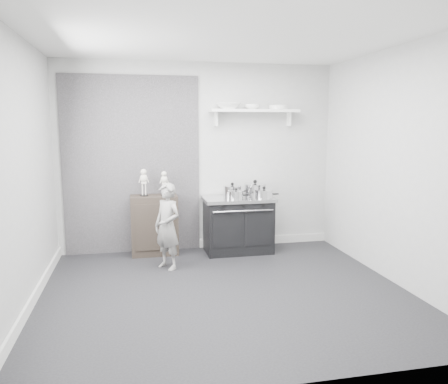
# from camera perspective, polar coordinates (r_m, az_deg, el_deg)

# --- Properties ---
(ground) EXTENTS (4.00, 4.00, 0.00)m
(ground) POSITION_cam_1_polar(r_m,az_deg,el_deg) (4.93, 0.01, -12.90)
(ground) COLOR black
(ground) RESTS_ON ground
(room_shell) EXTENTS (4.02, 3.62, 2.71)m
(room_shell) POSITION_cam_1_polar(r_m,az_deg,el_deg) (4.71, -1.43, 6.55)
(room_shell) COLOR #A1A19F
(room_shell) RESTS_ON ground
(wall_shelf) EXTENTS (1.30, 0.26, 0.24)m
(wall_shelf) POSITION_cam_1_polar(r_m,az_deg,el_deg) (6.40, 3.99, 10.45)
(wall_shelf) COLOR white
(wall_shelf) RESTS_ON room_shell
(stove) EXTENTS (0.99, 0.62, 0.80)m
(stove) POSITION_cam_1_polar(r_m,az_deg,el_deg) (6.30, 1.85, -4.24)
(stove) COLOR black
(stove) RESTS_ON ground
(side_cabinet) EXTENTS (0.65, 0.38, 0.84)m
(side_cabinet) POSITION_cam_1_polar(r_m,az_deg,el_deg) (6.26, -9.08, -4.25)
(side_cabinet) COLOR black
(side_cabinet) RESTS_ON ground
(child) EXTENTS (0.46, 0.48, 1.10)m
(child) POSITION_cam_1_polar(r_m,az_deg,el_deg) (5.57, -7.39, -4.48)
(child) COLOR gray
(child) RESTS_ON ground
(pot_back_left) EXTENTS (0.35, 0.26, 0.20)m
(pot_back_left) POSITION_cam_1_polar(r_m,az_deg,el_deg) (6.29, 1.10, 0.15)
(pot_back_left) COLOR silver
(pot_back_left) RESTS_ON stove
(pot_back_right) EXTENTS (0.41, 0.33, 0.23)m
(pot_back_right) POSITION_cam_1_polar(r_m,az_deg,el_deg) (6.35, 4.08, 0.32)
(pot_back_right) COLOR silver
(pot_back_right) RESTS_ON stove
(pot_front_right) EXTENTS (0.34, 0.26, 0.17)m
(pot_front_right) POSITION_cam_1_polar(r_m,az_deg,el_deg) (6.15, 5.25, -0.23)
(pot_front_right) COLOR silver
(pot_front_right) RESTS_ON stove
(pot_front_center) EXTENTS (0.30, 0.21, 0.16)m
(pot_front_center) POSITION_cam_1_polar(r_m,az_deg,el_deg) (6.04, 1.59, -0.38)
(pot_front_center) COLOR silver
(pot_front_center) RESTS_ON stove
(skeleton_full) EXTENTS (0.12, 0.08, 0.43)m
(skeleton_full) POSITION_cam_1_polar(r_m,az_deg,el_deg) (6.14, -10.44, 1.50)
(skeleton_full) COLOR beige
(skeleton_full) RESTS_ON side_cabinet
(skeleton_torso) EXTENTS (0.11, 0.07, 0.39)m
(skeleton_torso) POSITION_cam_1_polar(r_m,az_deg,el_deg) (6.16, -7.83, 1.37)
(skeleton_torso) COLOR beige
(skeleton_torso) RESTS_ON side_cabinet
(bowl_large) EXTENTS (0.33, 0.33, 0.08)m
(bowl_large) POSITION_cam_1_polar(r_m,az_deg,el_deg) (6.31, 0.56, 11.16)
(bowl_large) COLOR white
(bowl_large) RESTS_ON wall_shelf
(bowl_small) EXTENTS (0.22, 0.22, 0.07)m
(bowl_small) POSITION_cam_1_polar(r_m,az_deg,el_deg) (6.39, 3.67, 11.05)
(bowl_small) COLOR white
(bowl_small) RESTS_ON wall_shelf
(plate_stack) EXTENTS (0.28, 0.28, 0.06)m
(plate_stack) POSITION_cam_1_polar(r_m,az_deg,el_deg) (6.51, 7.15, 10.92)
(plate_stack) COLOR silver
(plate_stack) RESTS_ON wall_shelf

